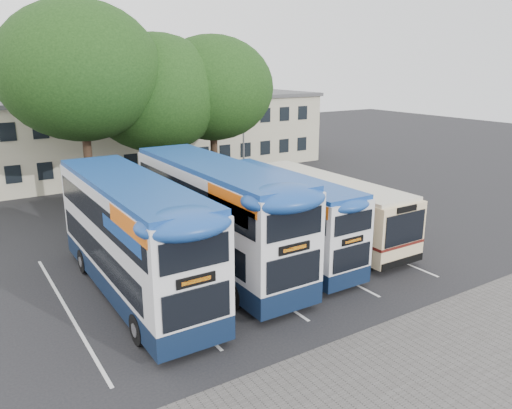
{
  "coord_description": "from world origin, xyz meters",
  "views": [
    {
      "loc": [
        -13.83,
        -12.78,
        8.76
      ],
      "look_at": [
        -2.46,
        5.0,
        2.77
      ],
      "focal_mm": 35.0,
      "sensor_mm": 36.0,
      "label": 1
    }
  ],
  "objects_px": {
    "bus_dd_right": "(281,213)",
    "bus_single": "(323,204)",
    "lamp_post": "(244,114)",
    "tree_mid": "(155,93)",
    "tree_left": "(80,71)",
    "tree_right": "(213,88)",
    "bus_dd_left": "(132,232)",
    "bus_dd_mid": "(215,211)"
  },
  "relations": [
    {
      "from": "bus_single",
      "to": "tree_mid",
      "type": "bearing_deg",
      "value": 108.65
    },
    {
      "from": "tree_left",
      "to": "bus_single",
      "type": "xyz_separation_m",
      "value": [
        8.79,
        -11.23,
        -6.53
      ]
    },
    {
      "from": "tree_left",
      "to": "tree_mid",
      "type": "relative_size",
      "value": 1.15
    },
    {
      "from": "tree_left",
      "to": "bus_single",
      "type": "distance_m",
      "value": 15.68
    },
    {
      "from": "bus_dd_mid",
      "to": "bus_single",
      "type": "relative_size",
      "value": 1.07
    },
    {
      "from": "bus_dd_mid",
      "to": "tree_right",
      "type": "bearing_deg",
      "value": 62.22
    },
    {
      "from": "bus_dd_right",
      "to": "bus_single",
      "type": "xyz_separation_m",
      "value": [
        3.4,
        1.09,
        -0.35
      ]
    },
    {
      "from": "tree_mid",
      "to": "lamp_post",
      "type": "bearing_deg",
      "value": 13.71
    },
    {
      "from": "lamp_post",
      "to": "tree_mid",
      "type": "distance_m",
      "value": 8.15
    },
    {
      "from": "lamp_post",
      "to": "tree_left",
      "type": "bearing_deg",
      "value": -168.03
    },
    {
      "from": "tree_right",
      "to": "bus_single",
      "type": "bearing_deg",
      "value": -89.26
    },
    {
      "from": "lamp_post",
      "to": "tree_right",
      "type": "height_order",
      "value": "tree_right"
    },
    {
      "from": "lamp_post",
      "to": "tree_right",
      "type": "distance_m",
      "value": 4.92
    },
    {
      "from": "lamp_post",
      "to": "tree_mid",
      "type": "xyz_separation_m",
      "value": [
        -7.71,
        -1.88,
        1.84
      ]
    },
    {
      "from": "tree_mid",
      "to": "bus_dd_left",
      "type": "xyz_separation_m",
      "value": [
        -6.39,
        -13.11,
        -4.39
      ]
    },
    {
      "from": "tree_mid",
      "to": "tree_left",
      "type": "bearing_deg",
      "value": -170.9
    },
    {
      "from": "tree_left",
      "to": "bus_dd_left",
      "type": "bearing_deg",
      "value": -97.58
    },
    {
      "from": "lamp_post",
      "to": "bus_dd_right",
      "type": "bearing_deg",
      "value": -115.28
    },
    {
      "from": "bus_dd_right",
      "to": "tree_left",
      "type": "bearing_deg",
      "value": 113.66
    },
    {
      "from": "bus_dd_left",
      "to": "bus_single",
      "type": "distance_m",
      "value": 10.52
    },
    {
      "from": "bus_dd_left",
      "to": "bus_dd_mid",
      "type": "xyz_separation_m",
      "value": [
        3.9,
        0.57,
        0.05
      ]
    },
    {
      "from": "bus_dd_mid",
      "to": "bus_single",
      "type": "xyz_separation_m",
      "value": [
        6.53,
        0.56,
        -0.8
      ]
    },
    {
      "from": "tree_left",
      "to": "bus_dd_left",
      "type": "distance_m",
      "value": 13.73
    },
    {
      "from": "lamp_post",
      "to": "bus_dd_left",
      "type": "relative_size",
      "value": 0.82
    },
    {
      "from": "bus_dd_mid",
      "to": "bus_dd_left",
      "type": "bearing_deg",
      "value": -171.76
    },
    {
      "from": "tree_left",
      "to": "tree_mid",
      "type": "xyz_separation_m",
      "value": [
        4.75,
        0.76,
        -1.39
      ]
    },
    {
      "from": "lamp_post",
      "to": "bus_dd_mid",
      "type": "distance_m",
      "value": 17.84
    },
    {
      "from": "tree_left",
      "to": "tree_mid",
      "type": "height_order",
      "value": "tree_left"
    },
    {
      "from": "tree_left",
      "to": "bus_dd_left",
      "type": "height_order",
      "value": "tree_left"
    },
    {
      "from": "bus_dd_right",
      "to": "lamp_post",
      "type": "bearing_deg",
      "value": 64.72
    },
    {
      "from": "tree_right",
      "to": "bus_single",
      "type": "height_order",
      "value": "tree_right"
    },
    {
      "from": "tree_mid",
      "to": "tree_right",
      "type": "relative_size",
      "value": 1.0
    },
    {
      "from": "tree_mid",
      "to": "tree_right",
      "type": "height_order",
      "value": "tree_mid"
    },
    {
      "from": "bus_dd_mid",
      "to": "bus_single",
      "type": "distance_m",
      "value": 6.6
    },
    {
      "from": "lamp_post",
      "to": "bus_single",
      "type": "height_order",
      "value": "lamp_post"
    },
    {
      "from": "tree_left",
      "to": "bus_dd_right",
      "type": "relative_size",
      "value": 1.32
    },
    {
      "from": "tree_mid",
      "to": "bus_single",
      "type": "xyz_separation_m",
      "value": [
        4.04,
        -11.99,
        -5.14
      ]
    },
    {
      "from": "tree_left",
      "to": "bus_single",
      "type": "height_order",
      "value": "tree_left"
    },
    {
      "from": "lamp_post",
      "to": "bus_single",
      "type": "relative_size",
      "value": 0.85
    },
    {
      "from": "tree_mid",
      "to": "bus_single",
      "type": "bearing_deg",
      "value": -71.35
    },
    {
      "from": "lamp_post",
      "to": "tree_right",
      "type": "relative_size",
      "value": 0.85
    },
    {
      "from": "bus_dd_left",
      "to": "bus_single",
      "type": "xyz_separation_m",
      "value": [
        10.43,
        1.12,
        -0.75
      ]
    }
  ]
}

